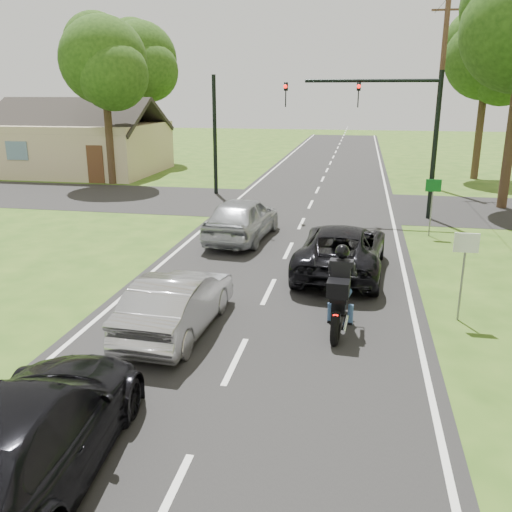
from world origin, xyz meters
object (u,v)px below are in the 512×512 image
(dark_suv, at_px, (342,249))
(sign_green, at_px, (433,194))
(motorcycle_rider, at_px, (340,297))
(silver_sedan, at_px, (177,303))
(traffic_signal, at_px, (390,118))
(dark_car_behind, at_px, (28,434))
(silver_suv, at_px, (242,218))
(sign_white, at_px, (465,255))
(utility_pole_far, at_px, (440,93))

(dark_suv, relative_size, sign_green, 2.43)
(motorcycle_rider, relative_size, silver_sedan, 0.57)
(silver_sedan, distance_m, traffic_signal, 14.18)
(motorcycle_rider, bearing_deg, dark_suv, 94.74)
(motorcycle_rider, bearing_deg, silver_sedan, -164.99)
(dark_car_behind, bearing_deg, traffic_signal, -112.04)
(dark_car_behind, bearing_deg, motorcycle_rider, -129.60)
(dark_suv, height_order, sign_green, sign_green)
(silver_sedan, relative_size, sign_green, 1.92)
(silver_suv, relative_size, dark_car_behind, 0.92)
(silver_sedan, height_order, traffic_signal, traffic_signal)
(dark_car_behind, bearing_deg, sign_white, -139.59)
(silver_suv, height_order, traffic_signal, traffic_signal)
(traffic_signal, distance_m, utility_pole_far, 8.55)
(sign_white, bearing_deg, traffic_signal, 97.05)
(motorcycle_rider, relative_size, utility_pole_far, 0.23)
(dark_car_behind, height_order, utility_pole_far, utility_pole_far)
(traffic_signal, relative_size, utility_pole_far, 0.64)
(motorcycle_rider, height_order, dark_car_behind, motorcycle_rider)
(silver_sedan, height_order, dark_car_behind, dark_car_behind)
(silver_suv, distance_m, utility_pole_far, 15.76)
(traffic_signal, bearing_deg, sign_green, -62.62)
(silver_sedan, xyz_separation_m, sign_white, (6.28, 1.83, 0.91))
(dark_suv, bearing_deg, dark_car_behind, 72.66)
(dark_car_behind, relative_size, sign_white, 2.37)
(utility_pole_far, distance_m, sign_white, 19.39)
(silver_sedan, relative_size, traffic_signal, 0.64)
(utility_pole_far, relative_size, sign_green, 4.71)
(sign_white, bearing_deg, dark_car_behind, -134.05)
(motorcycle_rider, distance_m, utility_pole_far, 21.00)
(silver_suv, bearing_deg, traffic_signal, -132.14)
(sign_white, height_order, sign_green, same)
(dark_car_behind, xyz_separation_m, sign_white, (6.67, 6.90, 0.85))
(utility_pole_far, bearing_deg, motorcycle_rider, -101.92)
(traffic_signal, distance_m, sign_green, 4.24)
(dark_suv, distance_m, utility_pole_far, 17.09)
(dark_suv, relative_size, dark_car_behind, 1.02)
(dark_car_behind, xyz_separation_m, sign_green, (6.87, 14.90, 0.85))
(motorcycle_rider, xyz_separation_m, silver_sedan, (-3.54, -0.74, -0.10))
(motorcycle_rider, relative_size, dark_car_behind, 0.46)
(silver_sedan, height_order, sign_green, sign_green)
(silver_sedan, distance_m, utility_pole_far, 22.69)
(utility_pole_far, height_order, sign_green, utility_pole_far)
(dark_suv, xyz_separation_m, silver_suv, (-3.68, 3.08, 0.07))
(sign_green, bearing_deg, dark_car_behind, -114.76)
(silver_suv, bearing_deg, dark_suv, 144.79)
(silver_sedan, bearing_deg, dark_car_behind, 88.13)
(silver_sedan, relative_size, utility_pole_far, 0.41)
(utility_pole_far, bearing_deg, dark_suv, -105.29)
(sign_white, bearing_deg, sign_green, 88.57)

